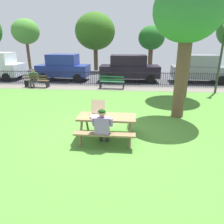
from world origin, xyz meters
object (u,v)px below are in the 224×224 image
park_bench_center (112,82)px  pizza_slice_on_table (85,116)px  pizza_box_open (98,112)px  far_tree_midleft (95,32)px  tree_near_table (191,19)px  far_tree_left (26,32)px  parked_car_left (63,67)px  far_tree_center (151,38)px  parked_car_center (129,68)px  park_bench_left (37,81)px  parked_car_right (200,69)px  tree_midground_right (188,14)px  picnic_table_foreground (107,121)px  adult_at_table (102,126)px  lamp_post_walkway (222,51)px  person_on_park_bench (33,77)px

park_bench_center → pizza_slice_on_table: bearing=-91.7°
pizza_box_open → far_tree_midleft: bearing=99.2°
far_tree_midleft → tree_near_table: bearing=-56.8°
far_tree_midleft → far_tree_left: bearing=-180.0°
parked_car_left → far_tree_left: far_tree_left is taller
far_tree_center → parked_car_center: bearing=-109.7°
park_bench_left → parked_car_left: bearing=68.5°
parked_car_right → far_tree_left: bearing=160.0°
tree_midground_right → far_tree_midleft: (-5.50, 13.29, -0.14)m
pizza_slice_on_table → parked_car_left: size_ratio=0.07×
tree_near_table → parked_car_left: 9.60m
picnic_table_foreground → adult_at_table: adult_at_table is taller
pizza_box_open → lamp_post_walkway: 9.07m
adult_at_table → tree_midground_right: 5.11m
tree_near_table → parked_car_left: size_ratio=1.33×
tree_near_table → tree_midground_right: 3.52m
park_bench_center → parked_car_right: (6.22, 2.65, 0.59)m
picnic_table_foreground → lamp_post_walkway: bearing=48.8°
parked_car_right → far_tree_center: far_tree_center is taller
pizza_box_open → parked_car_center: (0.91, 9.87, 0.13)m
picnic_table_foreground → pizza_box_open: bearing=170.3°
adult_at_table → tree_midground_right: (2.76, 2.83, 3.24)m
parked_car_right → picnic_table_foreground: bearing=-120.1°
parked_car_right → far_tree_center: 6.82m
parked_car_center → parked_car_right: (5.13, 0.00, 0.01)m
far_tree_center → parked_car_left: bearing=-141.2°
person_on_park_bench → far_tree_midleft: size_ratio=0.22×
pizza_box_open → adult_at_table: 0.63m
parked_car_left → picnic_table_foreground: bearing=-65.9°
pizza_box_open → pizza_slice_on_table: bearing=-166.2°
pizza_box_open → adult_at_table: bearing=-68.6°
person_on_park_bench → lamp_post_walkway: 11.62m
parked_car_right → park_bench_center: bearing=-156.9°
parked_car_center → far_tree_left: bearing=151.5°
person_on_park_bench → far_tree_midleft: far_tree_midleft is taller
adult_at_table → lamp_post_walkway: bearing=50.5°
parked_car_right → far_tree_midleft: (-8.57, 5.70, 2.75)m
picnic_table_foreground → parked_car_center: parked_car_center is taller
pizza_slice_on_table → adult_at_table: adult_at_table is taller
parked_car_right → far_tree_midleft: size_ratio=0.71×
park_bench_center → far_tree_center: (3.12, 8.36, 2.71)m
person_on_park_bench → parked_car_right: parked_car_right is taller
parked_car_center → far_tree_midleft: far_tree_midleft is taller
adult_at_table → far_tree_left: far_tree_left is taller
pizza_box_open → far_tree_center: 16.01m
picnic_table_foreground → tree_near_table: tree_near_table is taller
tree_near_table → parked_car_center: 5.98m
tree_midground_right → parked_car_right: tree_midground_right is taller
park_bench_left → far_tree_midleft: size_ratio=0.30×
parked_car_left → tree_near_table: bearing=-27.4°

